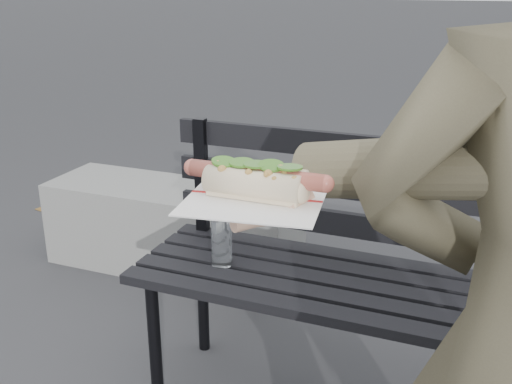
# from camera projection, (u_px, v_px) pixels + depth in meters

# --- Properties ---
(park_bench) EXTENTS (1.50, 0.44, 0.88)m
(park_bench) POSITION_uv_depth(u_px,v_px,m) (383.00, 263.00, 1.77)
(park_bench) COLOR black
(park_bench) RESTS_ON ground
(concrete_block) EXTENTS (1.20, 0.40, 0.40)m
(concrete_block) POSITION_uv_depth(u_px,v_px,m) (173.00, 228.00, 2.85)
(concrete_block) COLOR slate
(concrete_block) RESTS_ON ground
(held_hotdog) EXTENTS (0.64, 0.30, 0.20)m
(held_hotdog) POSITION_uv_depth(u_px,v_px,m) (408.00, 174.00, 0.82)
(held_hotdog) COLOR #4D4633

